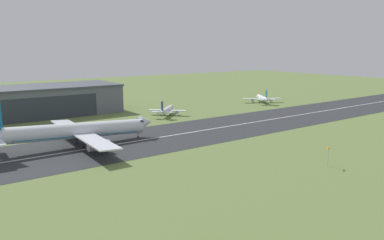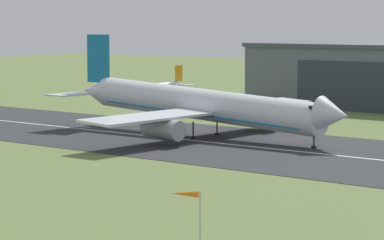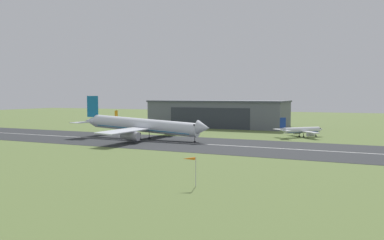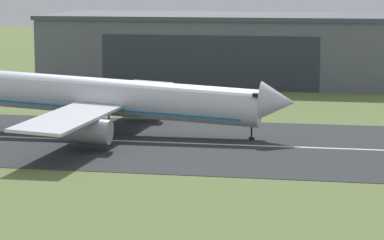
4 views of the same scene
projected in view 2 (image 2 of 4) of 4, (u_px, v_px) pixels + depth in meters
runway_strip at (335, 155)px, 134.49m from camera, size 469.88×40.52×0.06m
runway_centreline at (335, 155)px, 134.49m from camera, size 422.89×0.70×0.01m
airplane_landing at (202, 105)px, 156.30m from camera, size 59.12×54.35×17.39m
airplane_parked_west at (163, 88)px, 235.07m from camera, size 23.01×16.03×8.47m
windsock_pole at (186, 197)px, 75.54m from camera, size 2.42×1.61×5.75m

